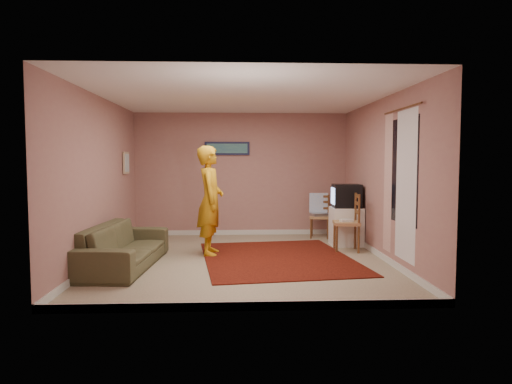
{
  "coord_description": "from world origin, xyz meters",
  "views": [
    {
      "loc": [
        -0.13,
        -7.24,
        1.6
      ],
      "look_at": [
        0.23,
        0.6,
        1.05
      ],
      "focal_mm": 32.0,
      "sensor_mm": 36.0,
      "label": 1
    }
  ],
  "objects_px": {
    "crt_tv": "(346,196)",
    "chair_b": "(346,216)",
    "chair_a": "(320,212)",
    "tv_cabinet": "(346,226)",
    "person": "(210,201)",
    "sofa": "(124,246)"
  },
  "relations": [
    {
      "from": "crt_tv",
      "to": "chair_b",
      "type": "distance_m",
      "value": 0.61
    },
    {
      "from": "crt_tv",
      "to": "sofa",
      "type": "distance_m",
      "value": 4.1
    },
    {
      "from": "chair_b",
      "to": "person",
      "type": "relative_size",
      "value": 0.3
    },
    {
      "from": "crt_tv",
      "to": "chair_a",
      "type": "bearing_deg",
      "value": 113.23
    },
    {
      "from": "sofa",
      "to": "crt_tv",
      "type": "bearing_deg",
      "value": -63.12
    },
    {
      "from": "chair_a",
      "to": "tv_cabinet",
      "type": "bearing_deg",
      "value": -55.82
    },
    {
      "from": "sofa",
      "to": "chair_b",
      "type": "bearing_deg",
      "value": -69.61
    },
    {
      "from": "crt_tv",
      "to": "person",
      "type": "height_order",
      "value": "person"
    },
    {
      "from": "crt_tv",
      "to": "chair_b",
      "type": "bearing_deg",
      "value": -100.19
    },
    {
      "from": "tv_cabinet",
      "to": "crt_tv",
      "type": "bearing_deg",
      "value": 177.24
    },
    {
      "from": "tv_cabinet",
      "to": "sofa",
      "type": "distance_m",
      "value": 4.06
    },
    {
      "from": "person",
      "to": "crt_tv",
      "type": "bearing_deg",
      "value": -73.04
    },
    {
      "from": "chair_a",
      "to": "sofa",
      "type": "xyz_separation_m",
      "value": [
        -3.42,
        -2.44,
        -0.22
      ]
    },
    {
      "from": "chair_a",
      "to": "person",
      "type": "distance_m",
      "value": 2.72
    },
    {
      "from": "tv_cabinet",
      "to": "person",
      "type": "distance_m",
      "value": 2.66
    },
    {
      "from": "tv_cabinet",
      "to": "sofa",
      "type": "xyz_separation_m",
      "value": [
        -3.75,
        -1.56,
        -0.04
      ]
    },
    {
      "from": "tv_cabinet",
      "to": "chair_b",
      "type": "height_order",
      "value": "chair_b"
    },
    {
      "from": "sofa",
      "to": "chair_a",
      "type": "bearing_deg",
      "value": -50.2
    },
    {
      "from": "chair_b",
      "to": "sofa",
      "type": "distance_m",
      "value": 3.79
    },
    {
      "from": "crt_tv",
      "to": "person",
      "type": "relative_size",
      "value": 0.29
    },
    {
      "from": "person",
      "to": "sofa",
      "type": "bearing_deg",
      "value": 125.12
    },
    {
      "from": "tv_cabinet",
      "to": "chair_b",
      "type": "relative_size",
      "value": 1.3
    }
  ]
}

